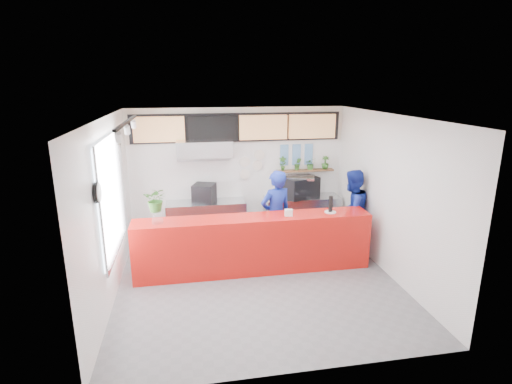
# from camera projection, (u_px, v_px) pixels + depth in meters

# --- Properties ---
(floor) EXTENTS (5.00, 5.00, 0.00)m
(floor) POSITION_uv_depth(u_px,v_px,m) (257.00, 280.00, 7.42)
(floor) COLOR slate
(floor) RESTS_ON ground
(ceiling) EXTENTS (5.00, 5.00, 0.00)m
(ceiling) POSITION_uv_depth(u_px,v_px,m) (258.00, 116.00, 6.61)
(ceiling) COLOR silver
(wall_back) EXTENTS (5.00, 0.00, 5.00)m
(wall_back) POSITION_uv_depth(u_px,v_px,m) (238.00, 172.00, 9.39)
(wall_back) COLOR white
(wall_back) RESTS_ON ground
(wall_left) EXTENTS (0.00, 5.00, 5.00)m
(wall_left) POSITION_uv_depth(u_px,v_px,m) (109.00, 211.00, 6.59)
(wall_left) COLOR white
(wall_left) RESTS_ON ground
(wall_right) EXTENTS (0.00, 5.00, 5.00)m
(wall_right) POSITION_uv_depth(u_px,v_px,m) (389.00, 196.00, 7.44)
(wall_right) COLOR white
(wall_right) RESTS_ON ground
(service_counter) EXTENTS (4.50, 0.60, 1.10)m
(service_counter) POSITION_uv_depth(u_px,v_px,m) (254.00, 244.00, 7.65)
(service_counter) COLOR red
(service_counter) RESTS_ON ground
(cream_band) EXTENTS (5.00, 0.02, 0.80)m
(cream_band) POSITION_uv_depth(u_px,v_px,m) (238.00, 125.00, 9.08)
(cream_band) COLOR beige
(cream_band) RESTS_ON wall_back
(prep_bench) EXTENTS (1.80, 0.60, 0.90)m
(prep_bench) POSITION_uv_depth(u_px,v_px,m) (206.00, 220.00, 9.25)
(prep_bench) COLOR #B2B5BA
(prep_bench) RESTS_ON ground
(panini_oven) EXTENTS (0.59, 0.59, 0.42)m
(panini_oven) POSITION_uv_depth(u_px,v_px,m) (204.00, 193.00, 9.06)
(panini_oven) COLOR black
(panini_oven) RESTS_ON prep_bench
(extraction_hood) EXTENTS (1.20, 0.70, 0.35)m
(extraction_hood) POSITION_uv_depth(u_px,v_px,m) (204.00, 148.00, 8.74)
(extraction_hood) COLOR #B2B5BA
(extraction_hood) RESTS_ON ceiling
(hood_lip) EXTENTS (1.20, 0.69, 0.31)m
(hood_lip) POSITION_uv_depth(u_px,v_px,m) (204.00, 157.00, 8.80)
(hood_lip) COLOR #B2B5BA
(hood_lip) RESTS_ON ceiling
(right_bench) EXTENTS (1.80, 0.60, 0.90)m
(right_bench) POSITION_uv_depth(u_px,v_px,m) (302.00, 215.00, 9.64)
(right_bench) COLOR #B2B5BA
(right_bench) RESTS_ON ground
(espresso_machine) EXTENTS (0.90, 0.78, 0.49)m
(espresso_machine) POSITION_uv_depth(u_px,v_px,m) (301.00, 187.00, 9.44)
(espresso_machine) COLOR black
(espresso_machine) RESTS_ON right_bench
(espresso_tray) EXTENTS (0.74, 0.62, 0.06)m
(espresso_tray) POSITION_uv_depth(u_px,v_px,m) (301.00, 177.00, 9.38)
(espresso_tray) COLOR #AAADB1
(espresso_tray) RESTS_ON espresso_machine
(herb_shelf) EXTENTS (1.40, 0.18, 0.04)m
(herb_shelf) POSITION_uv_depth(u_px,v_px,m) (305.00, 170.00, 9.56)
(herb_shelf) COLOR brown
(herb_shelf) RESTS_ON wall_back
(menu_board_far_left) EXTENTS (1.10, 0.10, 0.55)m
(menu_board_far_left) POSITION_uv_depth(u_px,v_px,m) (159.00, 129.00, 8.69)
(menu_board_far_left) COLOR tan
(menu_board_far_left) RESTS_ON wall_back
(menu_board_mid_left) EXTENTS (1.10, 0.10, 0.55)m
(menu_board_mid_left) POSITION_uv_depth(u_px,v_px,m) (212.00, 128.00, 8.89)
(menu_board_mid_left) COLOR black
(menu_board_mid_left) RESTS_ON wall_back
(menu_board_mid_right) EXTENTS (1.10, 0.10, 0.55)m
(menu_board_mid_right) POSITION_uv_depth(u_px,v_px,m) (263.00, 127.00, 9.09)
(menu_board_mid_right) COLOR tan
(menu_board_mid_right) RESTS_ON wall_back
(menu_board_far_right) EXTENTS (1.10, 0.10, 0.55)m
(menu_board_far_right) POSITION_uv_depth(u_px,v_px,m) (312.00, 126.00, 9.29)
(menu_board_far_right) COLOR tan
(menu_board_far_right) RESTS_ON wall_back
(soffit) EXTENTS (4.80, 0.04, 0.65)m
(soffit) POSITION_uv_depth(u_px,v_px,m) (238.00, 127.00, 9.07)
(soffit) COLOR black
(soffit) RESTS_ON wall_back
(window_pane) EXTENTS (0.04, 2.20, 1.90)m
(window_pane) POSITION_uv_depth(u_px,v_px,m) (113.00, 194.00, 6.83)
(window_pane) COLOR silver
(window_pane) RESTS_ON wall_left
(window_frame) EXTENTS (0.03, 2.30, 2.00)m
(window_frame) POSITION_uv_depth(u_px,v_px,m) (114.00, 194.00, 6.83)
(window_frame) COLOR #B2B5BA
(window_frame) RESTS_ON wall_left
(wall_clock_rim) EXTENTS (0.05, 0.30, 0.30)m
(wall_clock_rim) POSITION_uv_depth(u_px,v_px,m) (97.00, 193.00, 5.60)
(wall_clock_rim) COLOR black
(wall_clock_rim) RESTS_ON wall_left
(wall_clock_face) EXTENTS (0.02, 0.26, 0.26)m
(wall_clock_face) POSITION_uv_depth(u_px,v_px,m) (99.00, 193.00, 5.60)
(wall_clock_face) COLOR white
(wall_clock_face) RESTS_ON wall_left
(track_rail) EXTENTS (0.05, 2.40, 0.04)m
(track_rail) POSITION_uv_depth(u_px,v_px,m) (126.00, 122.00, 6.27)
(track_rail) COLOR black
(track_rail) RESTS_ON ceiling
(dec_plate_a) EXTENTS (0.24, 0.03, 0.24)m
(dec_plate_a) POSITION_uv_depth(u_px,v_px,m) (245.00, 162.00, 9.32)
(dec_plate_a) COLOR silver
(dec_plate_a) RESTS_ON wall_back
(dec_plate_b) EXTENTS (0.24, 0.03, 0.24)m
(dec_plate_b) POSITION_uv_depth(u_px,v_px,m) (257.00, 165.00, 9.39)
(dec_plate_b) COLOR silver
(dec_plate_b) RESTS_ON wall_back
(dec_plate_c) EXTENTS (0.24, 0.03, 0.24)m
(dec_plate_c) POSITION_uv_depth(u_px,v_px,m) (245.00, 174.00, 9.40)
(dec_plate_c) COLOR silver
(dec_plate_c) RESTS_ON wall_back
(dec_plate_d) EXTENTS (0.24, 0.03, 0.24)m
(dec_plate_d) POSITION_uv_depth(u_px,v_px,m) (259.00, 155.00, 9.34)
(dec_plate_d) COLOR silver
(dec_plate_d) RESTS_ON wall_back
(photo_frame_a) EXTENTS (0.20, 0.02, 0.25)m
(photo_frame_a) POSITION_uv_depth(u_px,v_px,m) (284.00, 150.00, 9.42)
(photo_frame_a) COLOR #598CBF
(photo_frame_a) RESTS_ON wall_back
(photo_frame_b) EXTENTS (0.20, 0.02, 0.25)m
(photo_frame_b) POSITION_uv_depth(u_px,v_px,m) (297.00, 149.00, 9.47)
(photo_frame_b) COLOR #598CBF
(photo_frame_b) RESTS_ON wall_back
(photo_frame_c) EXTENTS (0.20, 0.02, 0.25)m
(photo_frame_c) POSITION_uv_depth(u_px,v_px,m) (309.00, 149.00, 9.52)
(photo_frame_c) COLOR #598CBF
(photo_frame_c) RESTS_ON wall_back
(photo_frame_d) EXTENTS (0.20, 0.02, 0.25)m
(photo_frame_d) POSITION_uv_depth(u_px,v_px,m) (284.00, 160.00, 9.49)
(photo_frame_d) COLOR #598CBF
(photo_frame_d) RESTS_ON wall_back
(photo_frame_e) EXTENTS (0.20, 0.02, 0.25)m
(photo_frame_e) POSITION_uv_depth(u_px,v_px,m) (296.00, 160.00, 9.54)
(photo_frame_e) COLOR #598CBF
(photo_frame_e) RESTS_ON wall_back
(photo_frame_f) EXTENTS (0.20, 0.02, 0.25)m
(photo_frame_f) POSITION_uv_depth(u_px,v_px,m) (308.00, 159.00, 9.59)
(photo_frame_f) COLOR #598CBF
(photo_frame_f) RESTS_ON wall_back
(staff_center) EXTENTS (0.79, 0.64, 1.88)m
(staff_center) POSITION_uv_depth(u_px,v_px,m) (276.00, 216.00, 8.07)
(staff_center) COLOR navy
(staff_center) RESTS_ON ground
(staff_right) EXTENTS (1.09, 1.01, 1.79)m
(staff_right) POSITION_uv_depth(u_px,v_px,m) (351.00, 211.00, 8.49)
(staff_right) COLOR navy
(staff_right) RESTS_ON ground
(herb_a) EXTENTS (0.20, 0.15, 0.34)m
(herb_a) POSITION_uv_depth(u_px,v_px,m) (283.00, 163.00, 9.42)
(herb_a) COLOR #2F6122
(herb_a) RESTS_ON herb_shelf
(herb_b) EXTENTS (0.19, 0.17, 0.30)m
(herb_b) POSITION_uv_depth(u_px,v_px,m) (298.00, 164.00, 9.49)
(herb_b) COLOR #2F6122
(herb_b) RESTS_ON herb_shelf
(herb_c) EXTENTS (0.26, 0.22, 0.28)m
(herb_c) POSITION_uv_depth(u_px,v_px,m) (311.00, 164.00, 9.54)
(herb_c) COLOR #2F6122
(herb_c) RESTS_ON herb_shelf
(herb_d) EXTENTS (0.21, 0.20, 0.31)m
(herb_d) POSITION_uv_depth(u_px,v_px,m) (325.00, 163.00, 9.60)
(herb_d) COLOR #2F6122
(herb_d) RESTS_ON herb_shelf
(glass_vase) EXTENTS (0.22, 0.22, 0.25)m
(glass_vase) POSITION_uv_depth(u_px,v_px,m) (157.00, 217.00, 7.14)
(glass_vase) COLOR silver
(glass_vase) RESTS_ON service_counter
(basil_vase) EXTENTS (0.46, 0.41, 0.45)m
(basil_vase) POSITION_uv_depth(u_px,v_px,m) (156.00, 199.00, 7.05)
(basil_vase) COLOR #2F6122
(basil_vase) RESTS_ON glass_vase
(napkin_holder) EXTENTS (0.15, 0.11, 0.13)m
(napkin_holder) POSITION_uv_depth(u_px,v_px,m) (289.00, 213.00, 7.54)
(napkin_holder) COLOR silver
(napkin_holder) RESTS_ON service_counter
(white_plate) EXTENTS (0.28, 0.28, 0.02)m
(white_plate) POSITION_uv_depth(u_px,v_px,m) (330.00, 212.00, 7.76)
(white_plate) COLOR silver
(white_plate) RESTS_ON service_counter
(pepper_mill) EXTENTS (0.10, 0.10, 0.31)m
(pepper_mill) POSITION_uv_depth(u_px,v_px,m) (331.00, 204.00, 7.71)
(pepper_mill) COLOR black
(pepper_mill) RESTS_ON white_plate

